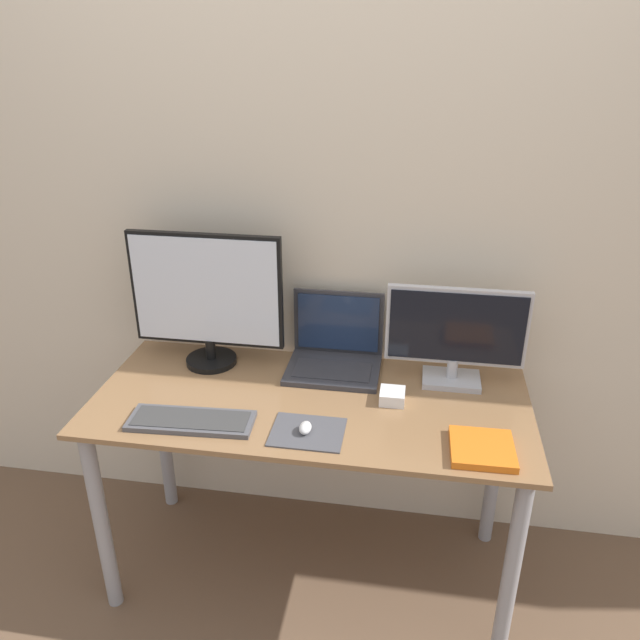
{
  "coord_description": "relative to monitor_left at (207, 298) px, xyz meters",
  "views": [
    {
      "loc": [
        0.31,
        -1.38,
        1.82
      ],
      "look_at": [
        0.01,
        0.43,
        0.97
      ],
      "focal_mm": 35.0,
      "sensor_mm": 36.0,
      "label": 1
    }
  ],
  "objects": [
    {
      "name": "mouse",
      "position": [
        0.41,
        -0.38,
        -0.23
      ],
      "size": [
        0.04,
        0.06,
        0.03
      ],
      "color": "silver",
      "rests_on": "mousepad"
    },
    {
      "name": "wall_back",
      "position": [
        0.39,
        0.19,
        0.26
      ],
      "size": [
        7.0,
        0.05,
        2.5
      ],
      "color": "beige",
      "rests_on": "ground_plane"
    },
    {
      "name": "power_brick",
      "position": [
        0.66,
        -0.16,
        -0.23
      ],
      "size": [
        0.08,
        0.08,
        0.04
      ],
      "color": "white",
      "rests_on": "desk"
    },
    {
      "name": "desk",
      "position": [
        0.39,
        -0.19,
        -0.38
      ],
      "size": [
        1.41,
        0.63,
        0.74
      ],
      "color": "olive",
      "rests_on": "ground_plane"
    },
    {
      "name": "mousepad",
      "position": [
        0.42,
        -0.37,
        -0.25
      ],
      "size": [
        0.22,
        0.18,
        0.0
      ],
      "color": "#47474C",
      "rests_on": "desk"
    },
    {
      "name": "laptop",
      "position": [
        0.44,
        0.05,
        -0.19
      ],
      "size": [
        0.32,
        0.25,
        0.26
      ],
      "color": "#333338",
      "rests_on": "desk"
    },
    {
      "name": "book",
      "position": [
        0.92,
        -0.38,
        -0.24
      ],
      "size": [
        0.18,
        0.18,
        0.02
      ],
      "color": "orange",
      "rests_on": "desk"
    },
    {
      "name": "monitor_right",
      "position": [
        0.85,
        -0.0,
        -0.07
      ],
      "size": [
        0.46,
        0.14,
        0.34
      ],
      "color": "#B2B2B7",
      "rests_on": "desk"
    },
    {
      "name": "keyboard",
      "position": [
        0.06,
        -0.38,
        -0.24
      ],
      "size": [
        0.39,
        0.16,
        0.02
      ],
      "color": "#4C4C51",
      "rests_on": "desk"
    },
    {
      "name": "monitor_left",
      "position": [
        0.0,
        0.0,
        0.0
      ],
      "size": [
        0.53,
        0.18,
        0.48
      ],
      "color": "black",
      "rests_on": "desk"
    }
  ]
}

